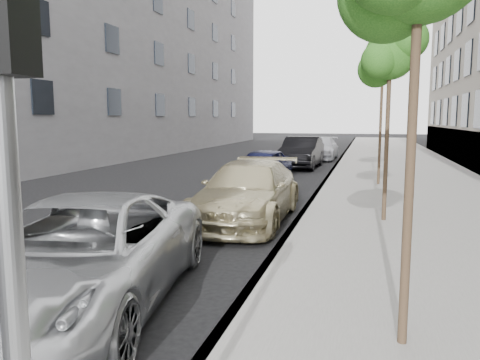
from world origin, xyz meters
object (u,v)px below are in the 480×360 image
at_px(minivan, 80,254).
at_px(sedan_rear, 321,148).
at_px(tree_mid, 391,55).
at_px(signal_pole, 10,247).
at_px(tree_far, 384,62).
at_px(suv, 248,192).
at_px(sedan_blue, 262,166).
at_px(sedan_black, 302,152).

xyz_separation_m(minivan, sedan_rear, (0.85, 24.59, -0.04)).
height_order(tree_mid, signal_pole, tree_mid).
xyz_separation_m(tree_far, suv, (-3.33, -6.91, -3.86)).
height_order(tree_far, suv, tree_far).
height_order(suv, sedan_blue, suv).
bearing_deg(signal_pole, sedan_rear, 89.05).
bearing_deg(tree_mid, minivan, -123.63).
bearing_deg(suv, sedan_blue, 99.08).
relative_size(tree_far, sedan_black, 1.07).
height_order(tree_far, signal_pole, tree_far).
xyz_separation_m(sedan_blue, sedan_black, (0.68, 6.39, 0.12)).
relative_size(signal_pole, sedan_black, 0.63).
xyz_separation_m(suv, sedan_rear, (0.00, 18.72, -0.04)).
xyz_separation_m(tree_mid, sedan_black, (-3.78, 12.79, -3.22)).
height_order(signal_pole, suv, signal_pole).
xyz_separation_m(minivan, sedan_black, (0.39, 19.07, 0.07)).
relative_size(tree_far, sedan_blue, 1.30).
bearing_deg(sedan_blue, signal_pole, -74.98).
height_order(sedan_blue, sedan_rear, sedan_rear).
distance_m(tree_mid, tree_far, 6.52).
bearing_deg(tree_mid, suv, -172.95).
bearing_deg(sedan_rear, suv, -88.58).
relative_size(tree_far, signal_pole, 1.70).
bearing_deg(signal_pole, sedan_black, 90.94).
height_order(sedan_black, sedan_rear, sedan_black).
distance_m(minivan, sedan_black, 19.07).
height_order(minivan, sedan_black, sedan_black).
xyz_separation_m(sedan_blue, sedan_rear, (1.13, 11.92, 0.01)).
distance_m(tree_far, sedan_blue, 5.93).
bearing_deg(signal_pole, tree_far, 79.90).
distance_m(suv, sedan_blue, 6.90).
distance_m(sedan_blue, sedan_black, 6.43).
bearing_deg(sedan_black, signal_pole, -83.08).
relative_size(suv, sedan_blue, 1.26).
height_order(tree_mid, sedan_black, tree_mid).
distance_m(signal_pole, sedan_black, 23.13).
bearing_deg(tree_mid, sedan_blue, 124.91).
distance_m(tree_far, suv, 8.59).
bearing_deg(sedan_black, minivan, -89.31).
relative_size(tree_far, sedan_rear, 1.09).
bearing_deg(tree_far, sedan_black, 121.05).
xyz_separation_m(tree_far, signal_pole, (-1.75, -16.72, -2.51)).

